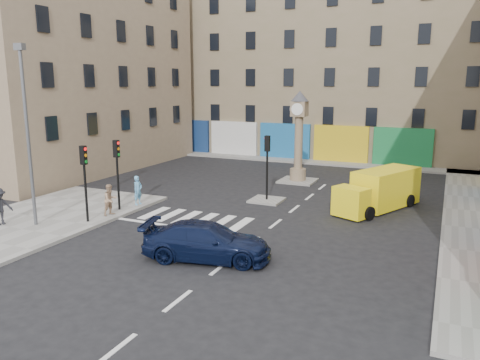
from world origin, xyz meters
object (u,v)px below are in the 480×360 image
Objects in this scene: yellow_van at (380,190)px; pedestrian_dark at (0,206)px; traffic_light_island at (267,157)px; lamp_post at (27,127)px; traffic_light_left_far at (117,164)px; pedestrian_tan at (110,200)px; clock_pillar at (299,131)px; navy_sedan at (207,241)px; pedestrian_blue at (138,190)px; traffic_light_left_near at (84,171)px.

yellow_van is 3.40× the size of pedestrian_dark.
lamp_post is at bearing -131.71° from traffic_light_island.
traffic_light_left_far is at bearing -128.68° from yellow_van.
lamp_post reaches higher than pedestrian_tan.
yellow_van is at bearing 35.05° from lamp_post.
lamp_post reaches higher than clock_pillar.
pedestrian_dark is at bearing -134.33° from traffic_light_island.
lamp_post is 1.66× the size of navy_sedan.
traffic_light_island is at bearing -49.35° from pedestrian_blue.
pedestrian_dark is (-3.37, -2.10, -1.58)m from traffic_light_left_near.
pedestrian_tan is at bearing -30.45° from pedestrian_dark.
navy_sedan is (1.14, -15.45, -2.82)m from clock_pillar.
yellow_van reaches higher than navy_sedan.
traffic_light_left_far is 8.30m from traffic_light_island.
pedestrian_blue is at bearing -145.41° from traffic_light_island.
clock_pillar is 12.06m from pedestrian_blue.
pedestrian_tan is (-12.19, -7.34, -0.11)m from yellow_van.
traffic_light_left_near is at bearing 64.08° from navy_sedan.
navy_sedan is at bearing -83.12° from traffic_light_island.
traffic_light_island reaches higher than navy_sedan.
clock_pillar reaches higher than pedestrian_dark.
traffic_light_left_far reaches higher than traffic_light_island.
traffic_light_left_near reaches higher than pedestrian_dark.
navy_sedan is at bearing -100.37° from pedestrian_tan.
clock_pillar is 14.05m from pedestrian_tan.
yellow_van is 13.19m from pedestrian_blue.
pedestrian_dark is (-3.67, -5.76, 0.08)m from pedestrian_blue.
pedestrian_dark is (-9.67, -9.90, -1.55)m from traffic_light_island.
traffic_light_left_far is 0.74× the size of navy_sedan.
traffic_light_left_far is 4.77m from lamp_post.
pedestrian_dark is at bearing -121.32° from clock_pillar.
traffic_light_island reaches higher than yellow_van.
traffic_light_left_near is 4.04m from pedestrian_blue.
lamp_post is 5.22m from pedestrian_tan.
clock_pillar is (6.30, 11.40, 0.93)m from traffic_light_left_far.
lamp_post reaches higher than pedestrian_blue.
pedestrian_tan is (-6.00, -6.44, -1.64)m from traffic_light_island.
traffic_light_left_far is (0.00, 2.40, 0.00)m from traffic_light_left_near.
traffic_light_island is at bearing -28.07° from pedestrian_dark.
navy_sedan is at bearing -120.59° from pedestrian_blue.
yellow_van is 19.19m from pedestrian_dark.
traffic_light_island is at bearing 48.29° from lamp_post.
lamp_post reaches higher than traffic_light_left_near.
pedestrian_blue is at bearing 12.48° from pedestrian_tan.
pedestrian_dark is (-15.86, -10.79, -0.02)m from yellow_van.
traffic_light_left_near is 2.18m from pedestrian_tan.
pedestrian_tan is 5.04m from pedestrian_dark.
pedestrian_tan reaches higher than navy_sedan.
traffic_light_island is 13.92m from pedestrian_dark.
traffic_light_island is 2.08× the size of pedestrian_dark.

